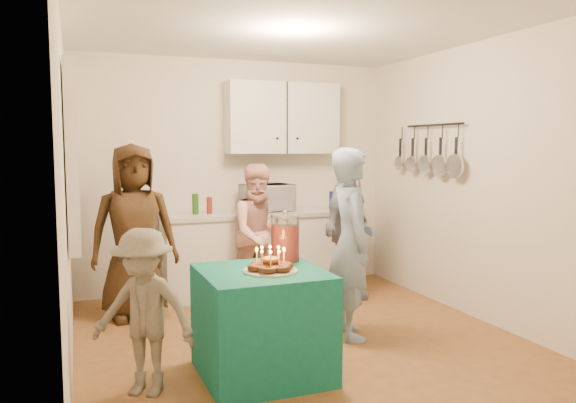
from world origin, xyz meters
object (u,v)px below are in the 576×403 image
object	(u,v)px
man_birthday	(351,243)
counter	(262,254)
party_table	(262,323)
microwave	(267,198)
woman_back_center	(261,234)
woman_back_left	(134,232)
woman_back_right	(348,227)
punch_jar	(285,239)
child_near_left	(144,312)

from	to	relation	value
man_birthday	counter	bearing A→B (deg)	20.80
party_table	counter	bearing A→B (deg)	71.89
microwave	woman_back_center	size ratio (longest dim) A/B	0.37
woman_back_left	woman_back_center	distance (m)	1.28
party_table	woman_back_right	distance (m)	2.14
counter	party_table	bearing A→B (deg)	-108.11
woman_back_center	man_birthday	bearing A→B (deg)	-76.85
punch_jar	woman_back_center	world-z (taller)	woman_back_center
party_table	child_near_left	distance (m)	0.84
man_birthday	party_table	bearing A→B (deg)	130.78
woman_back_center	woman_back_right	bearing A→B (deg)	-19.89
microwave	punch_jar	distance (m)	2.03
counter	woman_back_center	distance (m)	0.57
party_table	woman_back_left	xyz separation A→B (m)	(-0.71, 1.72, 0.45)
child_near_left	punch_jar	bearing A→B (deg)	47.76
party_table	woman_back_right	size ratio (longest dim) A/B	0.54
counter	man_birthday	distance (m)	1.77
punch_jar	woman_back_left	xyz separation A→B (m)	(-0.98, 1.46, -0.10)
woman_back_center	counter	bearing A→B (deg)	65.93
microwave	woman_back_center	xyz separation A→B (m)	(-0.22, -0.46, -0.33)
woman_back_right	woman_back_left	bearing A→B (deg)	134.63
woman_back_center	woman_back_right	distance (m)	0.91
counter	child_near_left	size ratio (longest dim) A/B	1.99
child_near_left	woman_back_left	bearing A→B (deg)	119.94
punch_jar	woman_back_left	size ratio (longest dim) A/B	0.20
woman_back_right	counter	bearing A→B (deg)	95.64
party_table	man_birthday	bearing A→B (deg)	27.92
party_table	woman_back_left	bearing A→B (deg)	112.48
counter	punch_jar	world-z (taller)	punch_jar
woman_back_center	punch_jar	bearing A→B (deg)	-105.66
woman_back_left	woman_back_right	xyz separation A→B (m)	(2.15, -0.20, -0.04)
counter	woman_back_right	xyz separation A→B (m)	(0.72, -0.70, 0.36)
party_table	woman_back_left	distance (m)	1.91
microwave	punch_jar	xyz separation A→B (m)	(-0.52, -1.96, -0.13)
counter	woman_back_right	size ratio (longest dim) A/B	1.39
man_birthday	child_near_left	world-z (taller)	man_birthday
counter	man_birthday	world-z (taller)	man_birthday
party_table	punch_jar	bearing A→B (deg)	43.64
woman_back_center	woman_back_left	bearing A→B (deg)	177.36
counter	woman_back_left	size ratio (longest dim) A/B	1.33
microwave	woman_back_right	bearing A→B (deg)	-54.95
punch_jar	woman_back_center	bearing A→B (deg)	78.92
party_table	man_birthday	xyz separation A→B (m)	(0.96, 0.51, 0.43)
man_birthday	woman_back_left	bearing A→B (deg)	67.07
counter	microwave	distance (m)	0.63
counter	woman_back_center	xyz separation A→B (m)	(-0.16, -0.46, 0.30)
party_table	woman_back_center	world-z (taller)	woman_back_center
punch_jar	man_birthday	size ratio (longest dim) A/B	0.21
counter	punch_jar	size ratio (longest dim) A/B	6.47
party_table	woman_back_center	xyz separation A→B (m)	(0.56, 1.76, 0.35)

